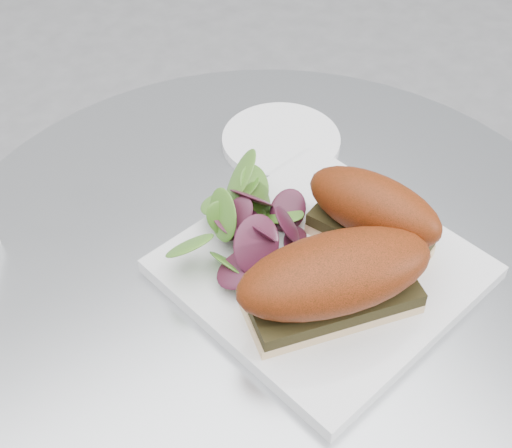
{
  "coord_description": "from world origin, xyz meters",
  "views": [
    {
      "loc": [
        -0.28,
        -0.38,
        1.26
      ],
      "look_at": [
        -0.0,
        0.03,
        0.77
      ],
      "focal_mm": 50.0,
      "sensor_mm": 36.0,
      "label": 1
    }
  ],
  "objects_px": {
    "plate": "(322,269)",
    "saucer": "(281,141)",
    "sandwich_right": "(373,213)",
    "sandwich_left": "(335,279)"
  },
  "relations": [
    {
      "from": "sandwich_right",
      "to": "sandwich_left",
      "type": "bearing_deg",
      "value": -81.78
    },
    {
      "from": "sandwich_right",
      "to": "saucer",
      "type": "height_order",
      "value": "sandwich_right"
    },
    {
      "from": "sandwich_left",
      "to": "sandwich_right",
      "type": "height_order",
      "value": "same"
    },
    {
      "from": "plate",
      "to": "sandwich_left",
      "type": "relative_size",
      "value": 1.3
    },
    {
      "from": "plate",
      "to": "sandwich_left",
      "type": "distance_m",
      "value": 0.07
    },
    {
      "from": "plate",
      "to": "saucer",
      "type": "distance_m",
      "value": 0.2
    },
    {
      "from": "sandwich_left",
      "to": "sandwich_right",
      "type": "bearing_deg",
      "value": 43.31
    },
    {
      "from": "plate",
      "to": "sandwich_left",
      "type": "xyz_separation_m",
      "value": [
        -0.03,
        -0.05,
        0.05
      ]
    },
    {
      "from": "sandwich_right",
      "to": "saucer",
      "type": "bearing_deg",
      "value": 150.94
    },
    {
      "from": "plate",
      "to": "saucer",
      "type": "xyz_separation_m",
      "value": [
        0.09,
        0.19,
        -0.0
      ]
    }
  ]
}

